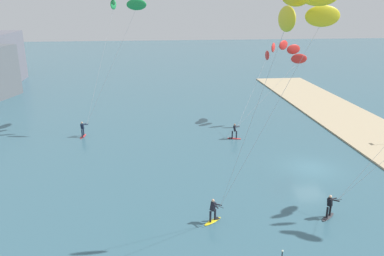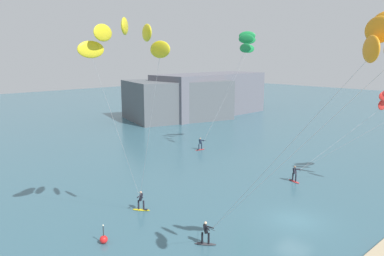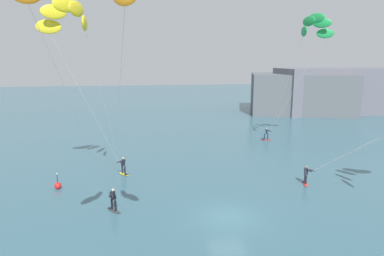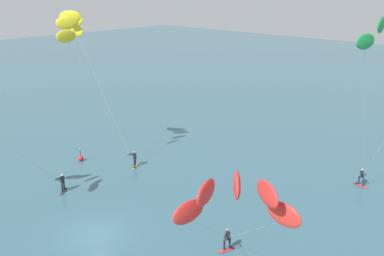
% 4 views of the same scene
% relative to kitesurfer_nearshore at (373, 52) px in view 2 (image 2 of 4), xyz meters
% --- Properties ---
extents(ground_plane, '(240.00, 240.00, 0.00)m').
position_rel_kitesurfer_nearshore_xyz_m(ground_plane, '(7.75, 7.91, -12.88)').
color(ground_plane, '#386070').
extents(kitesurfer_nearshore, '(4.53, 12.00, 14.63)m').
position_rel_kitesurfer_nearshore_xyz_m(kitesurfer_nearshore, '(0.00, 0.00, 0.00)').
color(kitesurfer_nearshore, '#333338').
rests_on(kitesurfer_nearshore, ground).
extents(kitesurfer_far_out, '(7.12, 7.66, 15.68)m').
position_rel_kitesurfer_nearshore_xyz_m(kitesurfer_far_out, '(21.61, 24.29, 0.98)').
color(kitesurfer_far_out, red).
rests_on(kitesurfer_far_out, ground).
extents(kitesurfer_downwind, '(6.72, 6.91, 15.11)m').
position_rel_kitesurfer_nearshore_xyz_m(kitesurfer_downwind, '(-3.19, 14.30, 0.44)').
color(kitesurfer_downwind, yellow).
rests_on(kitesurfer_downwind, ground).
extents(marker_buoy, '(0.56, 0.56, 1.38)m').
position_rel_kitesurfer_nearshore_xyz_m(marker_buoy, '(-5.03, 15.01, -12.58)').
color(marker_buoy, red).
rests_on(marker_buoy, ground).
extents(distant_headland, '(32.63, 18.17, 8.84)m').
position_rel_kitesurfer_nearshore_xyz_m(distant_headland, '(39.10, 50.98, -9.01)').
color(distant_headland, '#565B60').
rests_on(distant_headland, ground).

